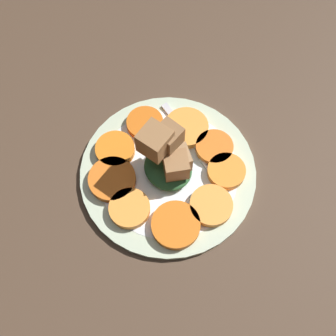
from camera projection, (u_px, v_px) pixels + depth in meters
The scene contains 13 objects.
table_slab at pixel (168, 176), 68.29cm from camera, with size 120.00×120.00×2.00cm, color #4C3828.
plate at pixel (168, 172), 66.91cm from camera, with size 27.89×27.89×1.05cm.
carrot_slice_0 at pixel (226, 171), 65.66cm from camera, with size 5.98×5.98×1.25cm, color orange.
carrot_slice_1 at pixel (214, 147), 67.42cm from camera, with size 6.04×6.04×1.25cm, color orange.
carrot_slice_2 at pixel (186, 128), 68.96cm from camera, with size 7.24×7.24×1.25cm, color orange.
carrot_slice_3 at pixel (145, 123), 69.30cm from camera, with size 6.05×6.05×1.25cm, color orange.
carrot_slice_4 at pixel (115, 149), 67.27cm from camera, with size 6.31×6.31×1.25cm, color orange.
carrot_slice_5 at pixel (112, 179), 65.08cm from camera, with size 7.37×7.37×1.25cm, color orange.
carrot_slice_6 at pixel (130, 208), 63.09cm from camera, with size 6.24×6.24×1.25cm, color #F99439.
carrot_slice_7 at pixel (176, 225), 62.00cm from camera, with size 7.31×7.31×1.25cm, color orange.
carrot_slice_8 at pixel (211, 206), 63.28cm from camera, with size 6.53×6.53×1.25cm, color #F9963A.
center_pile at pixel (168, 157), 62.81cm from camera, with size 8.37×7.29×10.18cm.
fork at pixel (196, 145), 68.09cm from camera, with size 17.84×2.42×0.40cm.
Camera 1 is at (-23.05, 14.99, 63.53)cm, focal length 45.00 mm.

